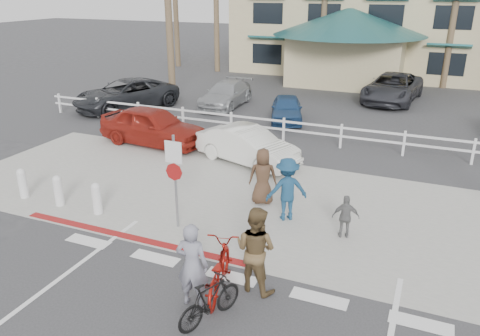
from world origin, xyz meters
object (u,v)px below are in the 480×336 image
at_px(sign_post, 175,177).
at_px(bike_black, 210,301).
at_px(car_white_sedan, 248,146).
at_px(car_red_compact, 153,126).
at_px(bike_red, 219,270).

height_order(sign_post, bike_black, sign_post).
relative_size(bike_black, car_white_sedan, 0.38).
height_order(bike_black, car_red_compact, car_red_compact).
bearing_deg(car_red_compact, bike_red, -134.53).
bearing_deg(sign_post, car_red_compact, 127.61).
xyz_separation_m(sign_post, car_white_sedan, (-0.12, 5.31, -0.79)).
relative_size(sign_post, bike_black, 1.88).
relative_size(bike_red, car_red_compact, 0.44).
distance_m(bike_red, bike_black, 0.97).
bearing_deg(sign_post, car_white_sedan, 91.29).
distance_m(sign_post, car_red_compact, 7.37).
height_order(sign_post, car_white_sedan, sign_post).
bearing_deg(sign_post, bike_black, -50.95).
xyz_separation_m(sign_post, car_red_compact, (-4.48, 5.82, -0.67)).
height_order(car_white_sedan, car_red_compact, car_red_compact).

